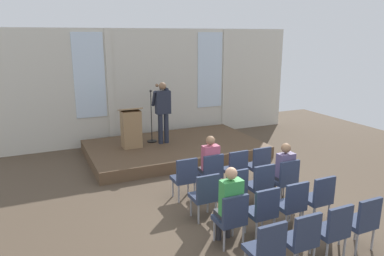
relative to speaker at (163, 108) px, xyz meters
The scene contains 25 objects.
ground_plane 4.76m from the speaker, 86.66° to the right, with size 15.97×15.97×0.00m, color brown.
rear_partition 1.68m from the speaker, 79.88° to the left, with size 10.14×0.14×3.60m.
stage_platform 1.24m from the speaker, 36.96° to the right, with size 4.92×2.98×0.32m, color brown.
speaker is the anchor object (origin of this frame).
mic_stand 0.79m from the speaker, 138.36° to the left, with size 0.28×0.28×1.55m.
lectern 1.07m from the speaker, behind, with size 0.60×0.48×1.16m.
chair_r0_c0 3.31m from the speaker, 101.89° to the right, with size 0.46×0.44×0.94m.
chair_r0_c1 3.25m from the speaker, 90.79° to the right, with size 0.46×0.44×0.94m.
audience_r0_c1 3.12m from the speaker, 90.81° to the right, with size 0.36×0.39×1.32m.
chair_r0_c2 3.30m from the speaker, 79.63° to the right, with size 0.46×0.44×0.94m.
chair_r0_c3 3.46m from the speaker, 69.21° to the right, with size 0.46×0.44×0.94m.
chair_r1_c0 4.23m from the speaker, 99.15° to the right, with size 0.46×0.44×0.94m.
chair_r1_c1 4.18m from the speaker, 90.60° to the right, with size 0.46×0.44×0.94m.
chair_r1_c2 4.22m from the speaker, 82.03° to the right, with size 0.46×0.44×0.94m.
chair_r1_c3 4.35m from the speaker, 73.79° to the right, with size 0.46×0.44×0.94m.
audience_r1_c3 4.24m from the speaker, 73.47° to the right, with size 0.36×0.39×1.27m.
chair_r2_c0 5.17m from the speaker, 97.44° to the right, with size 0.46×0.44×0.94m.
audience_r2_c0 5.06m from the speaker, 97.55° to the right, with size 0.36×0.39×1.37m.
chair_r2_c1 5.13m from the speaker, 90.49° to the right, with size 0.46×0.44×0.94m.
chair_r2_c2 5.16m from the speaker, 83.53° to the right, with size 0.46×0.44×0.94m.
chair_r2_c3 5.27m from the speaker, 76.75° to the right, with size 0.46×0.44×0.94m.
chair_r3_c0 6.12m from the speaker, 96.26° to the right, with size 0.46×0.44×0.94m.
chair_r3_c1 6.08m from the speaker, 90.41° to the right, with size 0.46×0.44×0.94m.
chair_r3_c2 6.11m from the speaker, 84.56° to the right, with size 0.46×0.44×0.94m.
chair_r3_c3 6.20m from the speaker, 78.81° to the right, with size 0.46×0.44×0.94m.
Camera 1 is at (-3.73, -5.14, 3.41)m, focal length 33.99 mm.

